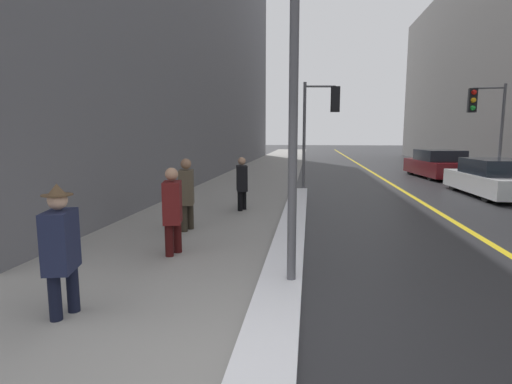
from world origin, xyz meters
name	(u,v)px	position (x,y,z in m)	size (l,w,h in m)	color
sidewalk_slab	(254,180)	(-2.00, 15.00, 0.01)	(4.00, 80.00, 0.01)	gray
road_centre_stripe	(389,182)	(4.00, 15.00, 0.00)	(0.16, 80.00, 0.00)	gold
snow_bank_curb	(291,229)	(0.18, 5.41, 0.06)	(0.59, 12.59, 0.11)	white
building_facade_left	(178,6)	(-7.00, 20.00, 9.26)	(6.00, 36.00, 18.53)	slate
lamp_post	(294,38)	(0.32, 2.25, 3.27)	(0.28, 0.28, 5.54)	#515156
traffic_light_near	(323,113)	(0.98, 11.87, 2.84)	(1.31, 0.42, 3.93)	#515156
traffic_light_far	(484,114)	(7.06, 13.43, 2.87)	(1.31, 0.32, 3.96)	#515156
pedestrian_with_shoulder_bag	(61,245)	(-2.20, 1.01, 0.84)	(0.38, 0.71, 1.54)	black
pedestrian_in_glasses	(173,207)	(-1.76, 3.45, 0.84)	(0.40, 0.54, 1.52)	#340C0C
pedestrian_trailing	(187,191)	(-2.06, 5.19, 0.87)	(0.41, 0.56, 1.57)	#2A241B
pedestrian_nearside	(242,181)	(-1.28, 7.65, 0.81)	(0.38, 0.53, 1.47)	black
parked_car_white	(495,179)	(6.77, 11.36, 0.59)	(1.96, 4.39, 1.26)	silver
parked_car_maroon	(438,165)	(6.73, 17.43, 0.63)	(2.26, 4.57, 1.35)	#600F14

